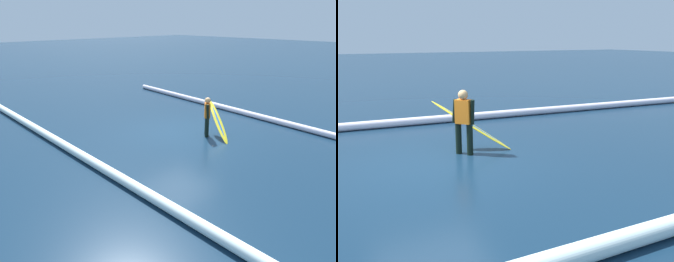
# 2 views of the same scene
# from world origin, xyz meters

# --- Properties ---
(ground_plane) EXTENTS (121.14, 121.14, 0.00)m
(ground_plane) POSITION_xyz_m (0.00, 0.00, 0.00)
(ground_plane) COLOR #122A40
(surfer) EXTENTS (0.39, 0.49, 1.47)m
(surfer) POSITION_xyz_m (-0.94, -0.40, 0.82)
(surfer) COLOR black
(surfer) RESTS_ON ground_plane
(surfboard) EXTENTS (1.76, 1.18, 1.18)m
(surfboard) POSITION_xyz_m (-1.24, -0.68, 0.57)
(surfboard) COLOR yellow
(surfboard) RESTS_ON ground_plane
(wave_crest_foreground) EXTENTS (21.19, 1.88, 0.24)m
(wave_crest_foreground) POSITION_xyz_m (-2.96, -3.61, 0.12)
(wave_crest_foreground) COLOR white
(wave_crest_foreground) RESTS_ON ground_plane
(wave_crest_midground) EXTENTS (19.67, 0.68, 0.27)m
(wave_crest_midground) POSITION_xyz_m (2.51, 4.11, 0.14)
(wave_crest_midground) COLOR white
(wave_crest_midground) RESTS_ON ground_plane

